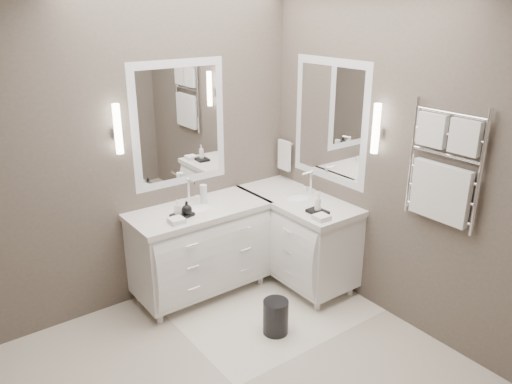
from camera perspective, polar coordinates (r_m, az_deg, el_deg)
wall_back at (r=4.30m, az=-13.99°, el=4.18°), size 3.20×0.01×2.70m
wall_front at (r=2.11m, az=21.68°, el=-14.68°), size 3.20×0.01×2.70m
wall_right at (r=4.09m, az=16.32°, el=3.14°), size 0.01×3.00×2.70m
vanity_back at (r=4.56m, az=-6.44°, el=-6.06°), size 1.24×0.59×0.97m
vanity_right at (r=4.78m, az=4.68°, el=-4.69°), size 0.59×1.24×0.97m
mirror_back at (r=4.42m, az=-8.73°, el=7.67°), size 0.90×0.02×1.10m
mirror_right at (r=4.54m, az=8.44°, el=8.02°), size 0.02×0.90×1.10m
sconce_back at (r=4.12m, az=-15.50°, el=6.85°), size 0.06×0.06×0.40m
sconce_right at (r=4.10m, az=13.54°, el=6.96°), size 0.06×0.06×0.40m
towel_bar_corner at (r=5.01m, az=3.26°, el=4.28°), size 0.03×0.22×0.30m
towel_ladder at (r=3.82m, az=20.58°, el=2.10°), size 0.06×0.58×0.90m
waste_bin at (r=4.18m, az=2.26°, el=-14.06°), size 0.26×0.26×0.29m
amenity_tray_back at (r=4.24m, az=-8.43°, el=-2.62°), size 0.20×0.16×0.03m
amenity_tray_right at (r=4.30m, az=7.05°, el=-2.25°), size 0.14×0.18×0.03m
water_bottle at (r=4.45m, az=-6.01°, el=-0.31°), size 0.08×0.08×0.18m
soap_bottle_a at (r=4.22m, az=-8.97°, el=-1.69°), size 0.07×0.07×0.12m
soap_bottle_b at (r=4.21m, az=-7.93°, el=-1.78°), size 0.10×0.10×0.11m
soap_bottle_c at (r=4.26m, az=7.10°, el=-1.15°), size 0.07×0.07×0.15m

